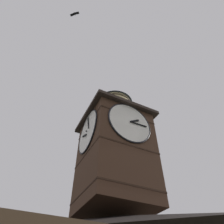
{
  "coord_description": "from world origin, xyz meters",
  "views": [
    {
      "loc": [
        5.57,
        10.56,
        2.22
      ],
      "look_at": [
        0.11,
        -0.37,
        13.82
      ],
      "focal_mm": 33.39,
      "sensor_mm": 36.0,
      "label": 1
    }
  ],
  "objects": [
    {
      "name": "flying_bird_high",
      "position": [
        5.27,
        3.35,
        19.19
      ],
      "size": [
        0.65,
        0.64,
        0.14
      ],
      "color": "black"
    },
    {
      "name": "clock_tower",
      "position": [
        -0.09,
        -0.29,
        10.46
      ],
      "size": [
        4.86,
        4.86,
        10.18
      ],
      "color": "#422B1E",
      "rests_on": "building_main"
    }
  ]
}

